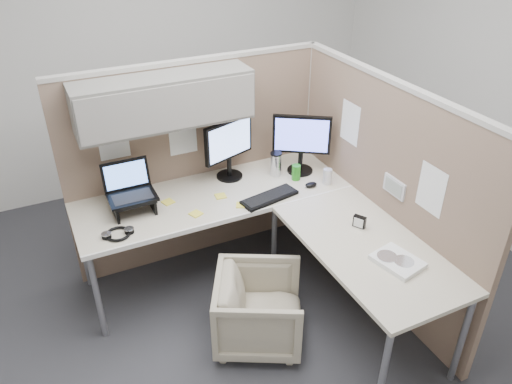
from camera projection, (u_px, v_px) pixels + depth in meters
name	position (u px, v px, depth m)	size (l,w,h in m)	color
ground	(259.00, 311.00, 3.63)	(4.50, 4.50, 0.00)	#2C2C30
partition_back	(182.00, 136.00, 3.63)	(2.00, 0.36, 1.63)	#866B57
partition_right	(378.00, 191.00, 3.49)	(0.07, 2.03, 1.63)	#866B57
desk	(267.00, 220.00, 3.42)	(2.00, 1.98, 0.73)	beige
office_chair	(259.00, 306.00, 3.27)	(0.55, 0.52, 0.57)	#B9AF93
monitor_left	(229.00, 145.00, 3.71)	(0.43, 0.20, 0.47)	black
monitor_right	(301.00, 139.00, 3.79)	(0.39, 0.27, 0.47)	black
laptop_station	(131.00, 194.00, 3.38)	(0.32, 0.27, 0.33)	black
keyboard	(269.00, 198.00, 3.57)	(0.43, 0.14, 0.02)	black
mouse	(311.00, 185.00, 3.71)	(0.09, 0.06, 0.03)	black
travel_mug	(276.00, 164.00, 3.83)	(0.09, 0.09, 0.19)	silver
soda_can_green	(327.00, 176.00, 3.73)	(0.07, 0.07, 0.12)	silver
soda_can_silver	(296.00, 172.00, 3.79)	(0.07, 0.07, 0.12)	#268C1E
sticky_note_c	(168.00, 202.00, 3.53)	(0.08, 0.08, 0.01)	yellow
sticky_note_d	(221.00, 196.00, 3.60)	(0.08, 0.08, 0.01)	yellow
sticky_note_a	(196.00, 214.00, 3.40)	(0.08, 0.08, 0.01)	yellow
sticky_note_b	(242.00, 205.00, 3.50)	(0.08, 0.08, 0.01)	yellow
headphones	(118.00, 234.00, 3.19)	(0.20, 0.17, 0.03)	black
paper_stack	(397.00, 261.00, 2.95)	(0.27, 0.31, 0.03)	white
desk_clock	(359.00, 222.00, 3.26)	(0.07, 0.09, 0.08)	black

